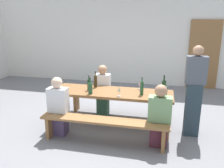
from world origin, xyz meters
The scene contains 18 objects.
ground_plane centered at (0.00, 0.00, 0.00)m, with size 24.00×24.00×0.00m, color slate.
back_wall centered at (0.00, 3.45, 1.60)m, with size 14.00×0.20×3.20m, color silver.
wooden_door centered at (2.13, 3.31, 1.05)m, with size 0.90×0.06×2.10m, color olive.
tasting_table centered at (0.00, 0.00, 0.67)m, with size 2.34×0.72×0.75m.
bench_near centered at (0.00, -0.66, 0.36)m, with size 2.24×0.30×0.45m.
bench_far centered at (0.00, 0.66, 0.36)m, with size 2.24×0.30×0.45m.
wine_bottle_0 centered at (-0.36, -0.23, 0.86)m, with size 0.08×0.08×0.31m.
wine_bottle_1 centered at (0.58, -0.08, 0.88)m, with size 0.07×0.07×0.33m.
wine_bottle_2 centered at (0.98, 0.20, 0.87)m, with size 0.08×0.08×0.33m.
wine_bottle_3 centered at (-0.46, -0.01, 0.86)m, with size 0.07×0.07×0.30m.
wine_bottle_4 centered at (-0.40, 0.21, 0.88)m, with size 0.07×0.07×0.33m.
wine_bottle_5 centered at (1.00, -0.16, 0.86)m, with size 0.08×0.08×0.32m.
wine_glass_0 centered at (0.19, -0.25, 0.88)m, with size 0.07×0.07×0.19m.
wine_glass_1 centered at (0.51, 0.26, 0.87)m, with size 0.07×0.07×0.17m.
seated_guest_near_0 centered at (-0.90, -0.51, 0.53)m, with size 0.36×0.24×1.11m.
seated_guest_near_1 centered at (0.93, -0.51, 0.52)m, with size 0.38×0.24×1.09m.
seated_guest_far_0 centered at (-0.32, 0.51, 0.56)m, with size 0.32×0.24×1.16m.
standing_host centered at (1.52, 0.04, 0.81)m, with size 0.35×0.24×1.67m.
Camera 1 is at (0.95, -4.16, 2.11)m, focal length 36.89 mm.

